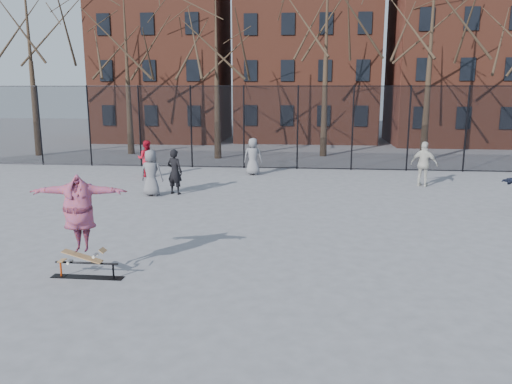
# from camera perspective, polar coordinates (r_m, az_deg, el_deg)

# --- Properties ---
(ground) EXTENTS (100.00, 100.00, 0.00)m
(ground) POSITION_cam_1_polar(r_m,az_deg,el_deg) (11.87, -2.56, -7.33)
(ground) COLOR slate
(skate_rail) EXTENTS (1.54, 0.24, 0.34)m
(skate_rail) POSITION_cam_1_polar(r_m,az_deg,el_deg) (11.13, -18.74, -8.59)
(skate_rail) COLOR black
(skate_rail) RESTS_ON ground
(skateboard) EXTENTS (0.91, 0.22, 0.11)m
(skateboard) POSITION_cam_1_polar(r_m,az_deg,el_deg) (11.07, -19.20, -7.29)
(skateboard) COLOR #9E673F
(skateboard) RESTS_ON skate_rail
(skater) EXTENTS (2.02, 0.79, 1.60)m
(skater) POSITION_cam_1_polar(r_m,az_deg,el_deg) (10.83, -19.51, -3.00)
(skater) COLOR #543482
(skater) RESTS_ON skateboard
(bystander_grey) EXTENTS (0.88, 0.61, 1.70)m
(bystander_grey) POSITION_cam_1_polar(r_m,az_deg,el_deg) (18.54, -11.88, 2.15)
(bystander_grey) COLOR #5C5C60
(bystander_grey) RESTS_ON ground
(bystander_black) EXTENTS (0.71, 0.59, 1.68)m
(bystander_black) POSITION_cam_1_polar(r_m,az_deg,el_deg) (18.70, -9.27, 2.30)
(bystander_black) COLOR black
(bystander_black) RESTS_ON ground
(bystander_red) EXTENTS (0.84, 0.68, 1.61)m
(bystander_red) POSITION_cam_1_polar(r_m,az_deg,el_deg) (22.64, -12.41, 3.75)
(bystander_red) COLOR #B61023
(bystander_red) RESTS_ON ground
(bystander_white) EXTENTS (1.14, 0.89, 1.80)m
(bystander_white) POSITION_cam_1_polar(r_m,az_deg,el_deg) (21.00, 18.65, 3.04)
(bystander_white) COLOR beige
(bystander_white) RESTS_ON ground
(bystander_extra) EXTENTS (0.84, 0.56, 1.68)m
(bystander_extra) POSITION_cam_1_polar(r_m,az_deg,el_deg) (22.57, -0.35, 4.09)
(bystander_extra) COLOR slate
(bystander_extra) RESTS_ON ground
(fence) EXTENTS (34.03, 0.07, 4.00)m
(fence) POSITION_cam_1_polar(r_m,az_deg,el_deg) (24.21, 1.88, 7.50)
(fence) COLOR black
(fence) RESTS_ON ground
(tree_row) EXTENTS (33.66, 7.46, 10.67)m
(tree_row) POSITION_cam_1_polar(r_m,az_deg,el_deg) (28.51, 2.08, 18.84)
(tree_row) COLOR black
(tree_row) RESTS_ON ground
(rowhouses) EXTENTS (29.00, 7.00, 13.00)m
(rowhouses) POSITION_cam_1_polar(r_m,az_deg,el_deg) (37.16, 4.55, 15.19)
(rowhouses) COLOR brown
(rowhouses) RESTS_ON ground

